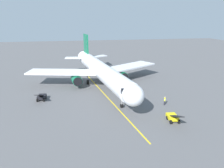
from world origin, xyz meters
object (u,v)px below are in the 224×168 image
Objects in this scene: belt_loader_portside at (41,97)px; airplane at (101,70)px; belt_loader_near_nose at (173,117)px; ground_crew_marshaller at (165,101)px.

airplane is at bearing -152.64° from belt_loader_portside.
airplane is 22.61m from belt_loader_near_nose.
belt_loader_portside is (13.19, 6.83, -3.29)m from airplane.
belt_loader_near_nose is at bearing 76.88° from ground_crew_marshaller.
belt_loader_near_nose is 1.00× the size of belt_loader_portside.
belt_loader_portside is at bearing -16.92° from ground_crew_marshaller.
belt_loader_near_nose and belt_loader_portside have the same top height.
ground_crew_marshaller is (-10.42, 14.01, -3.12)m from airplane.
belt_loader_portside reaches higher than ground_crew_marshaller.
ground_crew_marshaller is at bearing -103.12° from belt_loader_near_nose.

